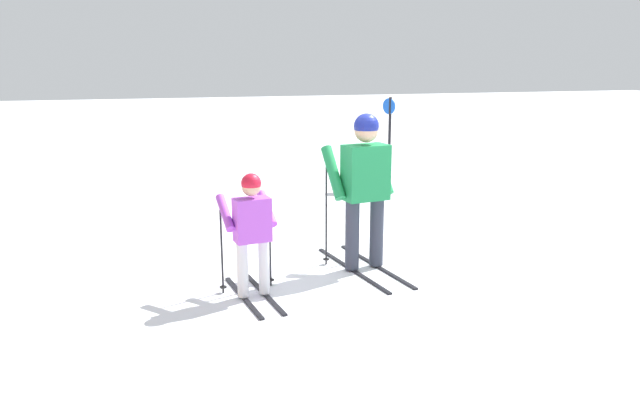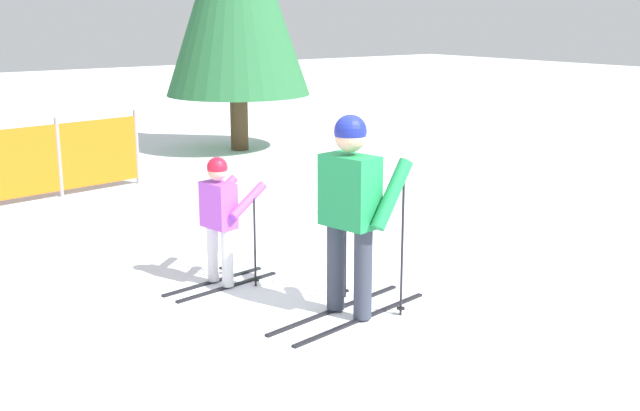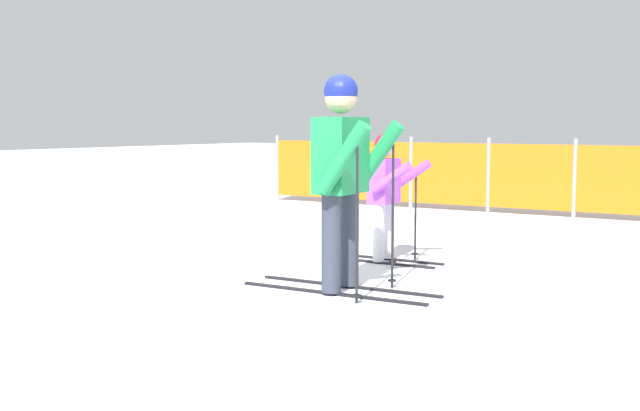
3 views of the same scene
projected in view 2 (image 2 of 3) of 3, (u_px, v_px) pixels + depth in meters
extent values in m
plane|color=white|center=(351.00, 324.00, 6.59)|extent=(60.00, 60.00, 0.00)
cube|color=black|center=(336.00, 309.00, 6.89)|extent=(1.59, 0.32, 0.02)
cube|color=black|center=(362.00, 319.00, 6.69)|extent=(1.59, 0.32, 0.02)
cylinder|color=#333847|center=(336.00, 266.00, 6.80)|extent=(0.15, 0.15, 0.76)
cylinder|color=#333847|center=(363.00, 274.00, 6.59)|extent=(0.15, 0.15, 0.76)
cube|color=#1E8C4C|center=(350.00, 191.00, 6.54)|extent=(0.35, 0.51, 0.59)
cylinder|color=#1E8C4C|center=(338.00, 184.00, 6.86)|extent=(0.47, 0.19, 0.56)
cylinder|color=#1E8C4C|center=(392.00, 194.00, 6.46)|extent=(0.47, 0.19, 0.56)
sphere|color=#D8AD8C|center=(350.00, 137.00, 6.43)|extent=(0.25, 0.25, 0.25)
sphere|color=navy|center=(350.00, 131.00, 6.42)|extent=(0.27, 0.27, 0.27)
cylinder|color=black|center=(346.00, 234.00, 7.08)|extent=(0.02, 0.02, 1.18)
cylinder|color=black|center=(345.00, 291.00, 7.20)|extent=(0.07, 0.07, 0.01)
cylinder|color=black|center=(402.00, 248.00, 6.65)|extent=(0.02, 0.02, 1.18)
cylinder|color=black|center=(401.00, 308.00, 6.78)|extent=(0.07, 0.07, 0.01)
cube|color=black|center=(214.00, 281.00, 7.60)|extent=(1.14, 0.21, 0.02)
cube|color=black|center=(228.00, 287.00, 7.45)|extent=(1.14, 0.21, 0.02)
cylinder|color=silver|center=(213.00, 253.00, 7.54)|extent=(0.11, 0.11, 0.54)
cylinder|color=silver|center=(227.00, 258.00, 7.39)|extent=(0.11, 0.11, 0.54)
cube|color=#B24CD8|center=(218.00, 205.00, 7.35)|extent=(0.24, 0.36, 0.42)
cylinder|color=#B24CD8|center=(220.00, 193.00, 7.60)|extent=(0.42, 0.14, 0.31)
cylinder|color=#B24CD8|center=(248.00, 200.00, 7.31)|extent=(0.42, 0.14, 0.31)
sphere|color=#D8AD8C|center=(217.00, 171.00, 7.27)|extent=(0.18, 0.18, 0.18)
sphere|color=red|center=(217.00, 167.00, 7.26)|extent=(0.19, 0.19, 0.19)
cylinder|color=black|center=(222.00, 232.00, 7.75)|extent=(0.02, 0.02, 0.85)
cylinder|color=black|center=(223.00, 268.00, 7.84)|extent=(0.07, 0.07, 0.01)
cylinder|color=black|center=(255.00, 243.00, 7.41)|extent=(0.02, 0.02, 0.85)
cylinder|color=black|center=(256.00, 280.00, 7.49)|extent=(0.07, 0.07, 0.01)
cylinder|color=gray|center=(59.00, 158.00, 10.98)|extent=(0.06, 0.06, 1.10)
cylinder|color=gray|center=(137.00, 147.00, 11.83)|extent=(0.06, 0.06, 1.10)
cube|color=orange|center=(15.00, 163.00, 10.56)|extent=(1.23, 0.21, 0.92)
cube|color=orange|center=(99.00, 152.00, 11.40)|extent=(1.23, 0.21, 0.92)
cylinder|color=#4C3823|center=(239.00, 122.00, 14.72)|extent=(0.32, 0.32, 1.02)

